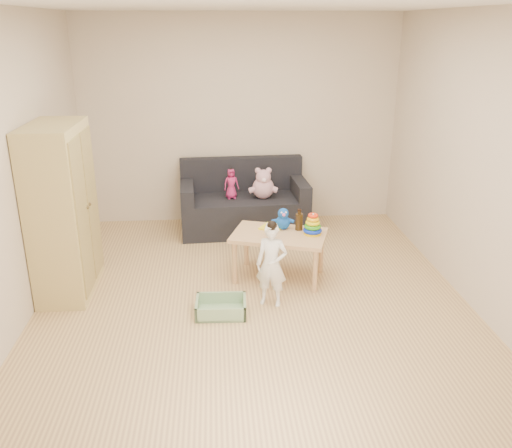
{
  "coord_description": "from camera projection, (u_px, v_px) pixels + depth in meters",
  "views": [
    {
      "loc": [
        -0.33,
        -4.61,
        2.46
      ],
      "look_at": [
        0.05,
        0.25,
        0.65
      ],
      "focal_mm": 38.0,
      "sensor_mm": 36.0,
      "label": 1
    }
  ],
  "objects": [
    {
      "name": "wooden_figure",
      "position": [
        269.0,
        229.0,
        5.4
      ],
      "size": [
        0.04,
        0.04,
        0.1
      ],
      "primitive_type": null,
      "rotation": [
        0.0,
        0.0,
        -0.17
      ],
      "color": "brown",
      "rests_on": "play_table"
    },
    {
      "name": "pink_bear",
      "position": [
        263.0,
        185.0,
        6.62
      ],
      "size": [
        0.33,
        0.3,
        0.32
      ],
      "primitive_type": null,
      "rotation": [
        0.0,
        0.0,
        -0.23
      ],
      "color": "#D29AAC",
      "rests_on": "sofa"
    },
    {
      "name": "blue_plush",
      "position": [
        283.0,
        218.0,
        5.5
      ],
      "size": [
        0.23,
        0.21,
        0.23
      ],
      "primitive_type": null,
      "rotation": [
        0.0,
        0.0,
        -0.43
      ],
      "color": "blue",
      "rests_on": "play_table"
    },
    {
      "name": "room",
      "position": [
        253.0,
        164.0,
        4.73
      ],
      "size": [
        4.5,
        4.5,
        4.5
      ],
      "color": "tan",
      "rests_on": "ground"
    },
    {
      "name": "brown_bottle",
      "position": [
        299.0,
        221.0,
        5.48
      ],
      "size": [
        0.08,
        0.08,
        0.22
      ],
      "color": "black",
      "rests_on": "play_table"
    },
    {
      "name": "wardrobe",
      "position": [
        62.0,
        211.0,
        5.06
      ],
      "size": [
        0.45,
        0.9,
        1.62
      ],
      "primitive_type": "cube",
      "color": "tan",
      "rests_on": "ground"
    },
    {
      "name": "doll",
      "position": [
        231.0,
        184.0,
        6.6
      ],
      "size": [
        0.21,
        0.16,
        0.36
      ],
      "primitive_type": "imported",
      "rotation": [
        0.0,
        0.0,
        0.21
      ],
      "color": "#B82262",
      "rests_on": "sofa"
    },
    {
      "name": "storage_bin",
      "position": [
        221.0,
        307.0,
        4.86
      ],
      "size": [
        0.46,
        0.36,
        0.13
      ],
      "primitive_type": null,
      "rotation": [
        0.0,
        0.0,
        -0.04
      ],
      "color": "#84A879",
      "rests_on": "ground"
    },
    {
      "name": "play_table",
      "position": [
        279.0,
        256.0,
        5.5
      ],
      "size": [
        1.06,
        0.84,
        0.48
      ],
      "primitive_type": "cube",
      "rotation": [
        0.0,
        0.0,
        -0.32
      ],
      "color": "tan",
      "rests_on": "ground"
    },
    {
      "name": "toddler",
      "position": [
        272.0,
        266.0,
        4.93
      ],
      "size": [
        0.33,
        0.28,
        0.78
      ],
      "primitive_type": "imported",
      "rotation": [
        0.0,
        0.0,
        -0.34
      ],
      "color": "white",
      "rests_on": "ground"
    },
    {
      "name": "yellow_book",
      "position": [
        272.0,
        227.0,
        5.56
      ],
      "size": [
        0.29,
        0.29,
        0.02
      ],
      "primitive_type": "cube",
      "rotation": [
        0.0,
        0.0,
        -0.56
      ],
      "color": "yellow",
      "rests_on": "play_table"
    },
    {
      "name": "sofa",
      "position": [
        244.0,
        213.0,
        6.8
      ],
      "size": [
        1.59,
        0.86,
        0.44
      ],
      "primitive_type": "cube",
      "rotation": [
        0.0,
        0.0,
        0.05
      ],
      "color": "black",
      "rests_on": "ground"
    },
    {
      "name": "ring_stacker",
      "position": [
        313.0,
        226.0,
        5.37
      ],
      "size": [
        0.19,
        0.19,
        0.22
      ],
      "color": "yellow",
      "rests_on": "play_table"
    }
  ]
}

